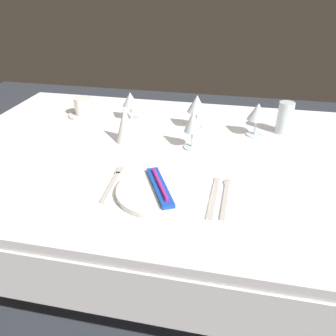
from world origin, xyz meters
name	(u,v)px	position (x,y,z in m)	size (l,w,h in m)	color
ground_plane	(181,291)	(0.00, 0.00, 0.00)	(6.00, 6.00, 0.00)	#383D47
dining_table	(185,172)	(0.00, 0.00, 0.66)	(1.80, 1.11, 0.74)	white
dinner_plate	(160,191)	(-0.03, -0.27, 0.75)	(0.26, 0.26, 0.02)	white
toothbrush_package	(160,186)	(-0.03, -0.27, 0.77)	(0.13, 0.20, 0.02)	blue
fork_outer	(113,182)	(-0.19, -0.25, 0.74)	(0.03, 0.20, 0.00)	beige
dinner_knife	(213,198)	(0.13, -0.27, 0.74)	(0.02, 0.22, 0.00)	beige
spoon_soup	(226,193)	(0.16, -0.23, 0.74)	(0.03, 0.21, 0.01)	beige
saucer_left	(85,115)	(-0.51, 0.27, 0.74)	(0.14, 0.14, 0.01)	white
coffee_cup_left	(84,106)	(-0.51, 0.27, 0.79)	(0.11, 0.08, 0.07)	white
wine_glass_centre	(130,101)	(-0.29, 0.27, 0.83)	(0.07, 0.07, 0.13)	silver
wine_glass_left	(197,105)	(0.01, 0.24, 0.84)	(0.08, 0.08, 0.14)	silver
wine_glass_right	(258,113)	(0.25, 0.21, 0.84)	(0.08, 0.08, 0.14)	silver
wine_glass_far	(193,123)	(0.02, 0.05, 0.84)	(0.06, 0.06, 0.15)	silver
drink_tumbler	(284,120)	(0.36, 0.26, 0.80)	(0.06, 0.06, 0.13)	silver
napkin_folded	(125,124)	(-0.24, 0.05, 0.81)	(0.08, 0.08, 0.14)	white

